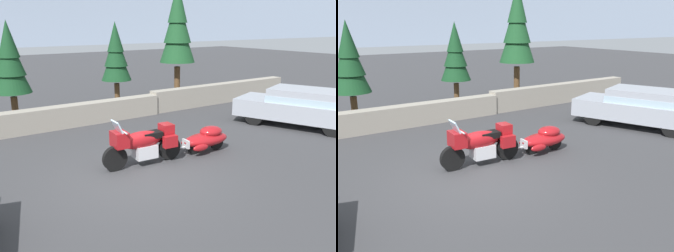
% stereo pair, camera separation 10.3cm
% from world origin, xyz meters
% --- Properties ---
extents(ground_plane, '(80.00, 80.00, 0.00)m').
position_xyz_m(ground_plane, '(0.00, 0.00, 0.00)').
color(ground_plane, '#38383A').
extents(stone_guard_wall, '(24.00, 0.62, 0.94)m').
position_xyz_m(stone_guard_wall, '(-0.29, 5.63, 0.45)').
color(stone_guard_wall, gray).
rests_on(stone_guard_wall, ground).
extents(touring_motorcycle, '(2.31, 0.83, 1.33)m').
position_xyz_m(touring_motorcycle, '(0.49, 0.69, 0.62)').
color(touring_motorcycle, black).
rests_on(touring_motorcycle, ground).
extents(car_shaped_trailer, '(2.22, 0.83, 0.76)m').
position_xyz_m(car_shaped_trailer, '(2.60, 0.55, 0.41)').
color(car_shaped_trailer, black).
rests_on(car_shaped_trailer, ground).
extents(sedan_at_right_edge, '(3.33, 4.85, 1.41)m').
position_xyz_m(sedan_at_right_edge, '(7.35, 0.74, 0.77)').
color(sedan_at_right_edge, black).
rests_on(sedan_at_right_edge, ground).
extents(pine_tree_tall, '(1.73, 1.73, 5.69)m').
position_xyz_m(pine_tree_tall, '(6.63, 7.51, 3.56)').
color(pine_tree_tall, brown).
rests_on(pine_tree_tall, ground).
extents(pine_tree_secondary, '(1.34, 1.34, 3.81)m').
position_xyz_m(pine_tree_secondary, '(3.29, 7.57, 2.38)').
color(pine_tree_secondary, brown).
rests_on(pine_tree_secondary, ground).
extents(pine_tree_far_right, '(1.35, 1.35, 3.85)m').
position_xyz_m(pine_tree_far_right, '(-1.34, 6.79, 2.41)').
color(pine_tree_far_right, brown).
rests_on(pine_tree_far_right, ground).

